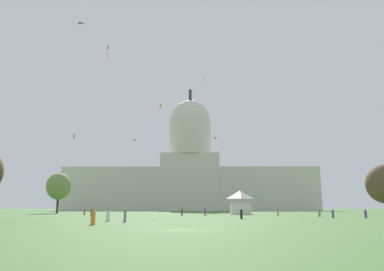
# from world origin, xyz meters

# --- Properties ---
(ground_plane) EXTENTS (800.00, 800.00, 0.00)m
(ground_plane) POSITION_xyz_m (0.00, 0.00, 0.00)
(ground_plane) COLOR #4C7538
(capitol_building) EXTENTS (140.47, 23.93, 70.19)m
(capitol_building) POSITION_xyz_m (-3.59, 179.19, 20.23)
(capitol_building) COLOR beige
(capitol_building) RESTS_ON ground_plane
(event_tent) EXTENTS (5.35, 5.98, 6.01)m
(event_tent) POSITION_xyz_m (11.90, 65.53, 3.00)
(event_tent) COLOR white
(event_tent) RESTS_ON ground_plane
(tree_west_mid) EXTENTS (7.26, 8.83, 12.25)m
(tree_west_mid) POSITION_xyz_m (-41.97, 83.54, 8.14)
(tree_west_mid) COLOR #4C3823
(tree_west_mid) RESTS_ON ground_plane
(person_black_back_right) EXTENTS (0.59, 0.59, 1.60)m
(person_black_back_right) POSITION_xyz_m (-22.64, 53.00, 0.72)
(person_black_back_right) COLOR black
(person_black_back_right) RESTS_ON ground_plane
(person_denim_edge_east) EXTENTS (0.56, 0.56, 1.47)m
(person_denim_edge_east) POSITION_xyz_m (24.33, 34.45, 0.66)
(person_denim_edge_east) COLOR #3D5684
(person_denim_edge_east) RESTS_ON ground_plane
(person_grey_mid_center) EXTENTS (0.38, 0.38, 1.77)m
(person_grey_mid_center) POSITION_xyz_m (-7.72, 15.31, 0.84)
(person_grey_mid_center) COLOR gray
(person_grey_mid_center) RESTS_ON ground_plane
(person_maroon_back_left) EXTENTS (0.35, 0.35, 1.72)m
(person_maroon_back_left) POSITION_xyz_m (-2.40, 51.88, 0.81)
(person_maroon_back_left) COLOR maroon
(person_maroon_back_left) RESTS_ON ground_plane
(person_black_edge_west) EXTENTS (0.52, 0.52, 1.63)m
(person_black_edge_west) POSITION_xyz_m (7.95, 28.20, 0.75)
(person_black_edge_west) COLOR black
(person_black_edge_west) RESTS_ON ground_plane
(person_purple_lawn_far_left) EXTENTS (0.53, 0.53, 1.78)m
(person_purple_lawn_far_left) POSITION_xyz_m (2.72, 53.52, 0.82)
(person_purple_lawn_far_left) COLOR #703D93
(person_purple_lawn_far_left) RESTS_ON ground_plane
(person_grey_deep_crowd) EXTENTS (0.56, 0.56, 1.69)m
(person_grey_deep_crowd) POSITION_xyz_m (24.35, 41.75, 0.77)
(person_grey_deep_crowd) COLOR gray
(person_grey_deep_crowd) RESTS_ON ground_plane
(person_orange_aisle_center) EXTENTS (0.50, 0.50, 1.56)m
(person_orange_aisle_center) POSITION_xyz_m (-9.59, 7.97, 0.70)
(person_orange_aisle_center) COLOR orange
(person_orange_aisle_center) RESTS_ON ground_plane
(person_tan_front_left) EXTENTS (0.53, 0.53, 1.52)m
(person_tan_front_left) POSITION_xyz_m (18.34, 50.80, 0.69)
(person_tan_front_left) COLOR tan
(person_tan_front_left) RESTS_ON ground_plane
(person_grey_front_right) EXTENTS (0.59, 0.59, 1.47)m
(person_grey_front_right) POSITION_xyz_m (-25.91, 58.53, 0.66)
(person_grey_front_right) COLOR gray
(person_grey_front_right) RESTS_ON ground_plane
(person_orange_mid_right) EXTENTS (0.49, 0.49, 1.77)m
(person_orange_mid_right) POSITION_xyz_m (-15.45, 28.51, 0.80)
(person_orange_mid_right) COLOR orange
(person_orange_mid_right) RESTS_ON ground_plane
(person_purple_front_center) EXTENTS (0.49, 0.49, 1.50)m
(person_purple_front_center) POSITION_xyz_m (29.41, 33.30, 0.67)
(person_purple_front_center) COLOR #703D93
(person_purple_front_center) RESTS_ON ground_plane
(person_white_back_center) EXTENTS (0.51, 0.51, 1.65)m
(person_white_back_center) POSITION_xyz_m (-10.44, 17.84, 0.74)
(person_white_back_center) COLOR silver
(person_white_back_center) RESTS_ON ground_plane
(kite_green_mid) EXTENTS (1.55, 1.95, 2.99)m
(kite_green_mid) POSITION_xyz_m (12.19, 145.16, 31.99)
(kite_green_mid) COLOR green
(kite_white_low) EXTENTS (0.72, 0.11, 3.19)m
(kite_white_low) POSITION_xyz_m (28.37, 129.15, 14.94)
(kite_white_low) COLOR white
(kite_turquoise_high) EXTENTS (1.46, 1.56, 2.49)m
(kite_turquoise_high) POSITION_xyz_m (4.20, 129.56, 59.64)
(kite_turquoise_high) COLOR teal
(kite_blue_high) EXTENTS (0.64, 0.78, 4.47)m
(kite_blue_high) POSITION_xyz_m (-25.36, 70.88, 47.43)
(kite_blue_high) COLOR blue
(kite_lime_mid) EXTENTS (0.50, 0.81, 1.38)m
(kite_lime_mid) POSITION_xyz_m (-38.07, 83.39, 23.91)
(kite_lime_mid) COLOR #8CD133
(kite_magenta_high) EXTENTS (1.48, 1.03, 2.09)m
(kite_magenta_high) POSITION_xyz_m (-26.94, 49.99, 44.78)
(kite_magenta_high) COLOR #D1339E
(kite_cyan_mid) EXTENTS (1.00, 1.00, 2.11)m
(kite_cyan_mid) POSITION_xyz_m (-29.09, 141.20, 33.26)
(kite_cyan_mid) COLOR #33BCDB
(kite_pink_mid) EXTENTS (0.80, 0.72, 1.02)m
(kite_pink_mid) POSITION_xyz_m (8.68, 130.88, 31.94)
(kite_pink_mid) COLOR pink
(kite_orange_mid) EXTENTS (0.51, 1.15, 1.26)m
(kite_orange_mid) POSITION_xyz_m (-9.68, 71.99, 30.38)
(kite_orange_mid) COLOR orange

